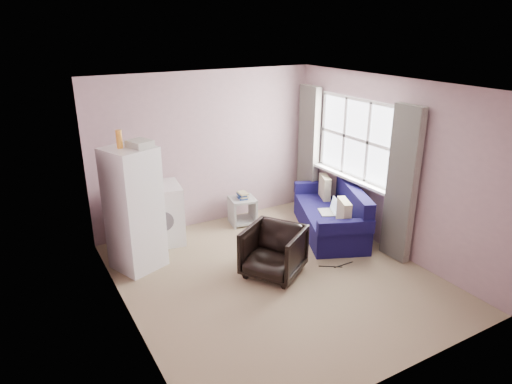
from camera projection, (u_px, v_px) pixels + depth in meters
room at (278, 188)px, 5.65m from camera, size 3.84×4.24×2.54m
armchair at (273, 249)px, 6.01m from camera, size 0.96×0.97×0.74m
fridge at (134, 208)px, 6.05m from camera, size 0.75×0.75×1.93m
washing_machine at (160, 213)px, 6.90m from camera, size 0.73×0.73×0.91m
side_table at (242, 209)px, 7.59m from camera, size 0.47×0.47×0.56m
sofa at (333, 215)px, 7.25m from camera, size 1.47×1.98×0.80m
window_dressing at (350, 164)px, 7.08m from camera, size 0.17×2.62×2.18m
floor_cables at (337, 266)px, 6.33m from camera, size 0.49×0.20×0.01m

